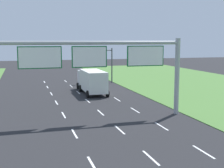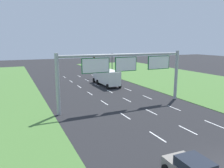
{
  "view_description": "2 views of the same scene",
  "coord_description": "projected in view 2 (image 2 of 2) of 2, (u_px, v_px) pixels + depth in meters",
  "views": [
    {
      "loc": [
        -5.31,
        -10.08,
        6.79
      ],
      "look_at": [
        2.46,
        16.53,
        2.91
      ],
      "focal_mm": 50.0,
      "sensor_mm": 36.0,
      "label": 1
    },
    {
      "loc": [
        -12.93,
        -8.6,
        8.21
      ],
      "look_at": [
        0.02,
        19.32,
        2.23
      ],
      "focal_mm": 35.0,
      "sensor_mm": 36.0,
      "label": 2
    }
  ],
  "objects": [
    {
      "name": "traffic_light_mast",
      "position": [
        105.0,
        61.0,
        50.39
      ],
      "size": [
        4.76,
        0.49,
        5.6
      ],
      "color": "#47494F",
      "rests_on": "ground_plane"
    },
    {
      "name": "lane_dashes_inner_right",
      "position": [
        151.0,
        112.0,
        25.97
      ],
      "size": [
        0.14,
        62.4,
        0.01
      ],
      "color": "white",
      "rests_on": "ground_plane"
    },
    {
      "name": "lane_dashes_slip",
      "position": [
        174.0,
        108.0,
        27.42
      ],
      "size": [
        0.14,
        62.4,
        0.01
      ],
      "color": "white",
      "rests_on": "ground_plane"
    },
    {
      "name": "box_truck",
      "position": [
        106.0,
        77.0,
        41.58
      ],
      "size": [
        2.71,
        8.32,
        3.01
      ],
      "rotation": [
        0.0,
        0.0,
        -0.0
      ],
      "color": "silver",
      "rests_on": "ground_plane"
    },
    {
      "name": "lane_dashes_inner_left",
      "position": [
        125.0,
        116.0,
        24.53
      ],
      "size": [
        0.14,
        62.4,
        0.01
      ],
      "color": "white",
      "rests_on": "ground_plane"
    },
    {
      "name": "sign_gantry",
      "position": [
        126.0,
        68.0,
        27.54
      ],
      "size": [
        17.24,
        0.44,
        7.0
      ],
      "color": "#9EA0A5",
      "rests_on": "ground_plane"
    }
  ]
}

